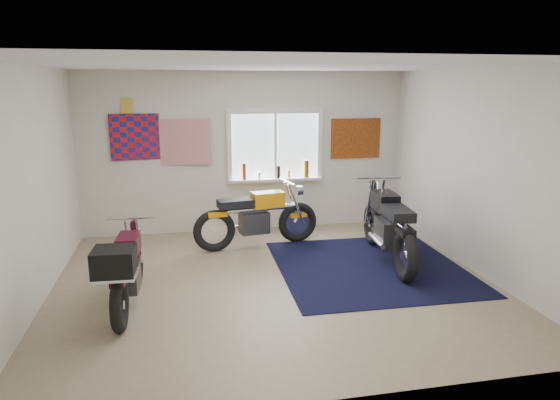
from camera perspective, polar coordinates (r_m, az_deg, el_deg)
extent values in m
plane|color=#9E896B|center=(6.50, -0.73, -9.40)|extent=(5.50, 5.50, 0.00)
plane|color=white|center=(6.00, -0.80, 15.14)|extent=(5.50, 5.50, 0.00)
plane|color=silver|center=(8.55, -3.90, 5.45)|extent=(5.50, 0.00, 5.50)
plane|color=silver|center=(3.75, 6.39, -4.66)|extent=(5.50, 0.00, 5.50)
plane|color=silver|center=(6.22, -26.50, 1.19)|extent=(0.00, 5.00, 5.00)
plane|color=silver|center=(7.14, 21.50, 3.03)|extent=(0.00, 5.00, 5.00)
cube|color=black|center=(7.11, 10.17, -7.53)|extent=(2.55, 2.65, 0.01)
cube|color=white|center=(8.60, -0.57, 6.19)|extent=(1.50, 0.02, 1.10)
cube|color=white|center=(8.53, -0.56, 10.12)|extent=(1.66, 0.06, 0.08)
cube|color=white|center=(8.67, -0.54, 2.31)|extent=(1.66, 0.06, 0.08)
cube|color=white|center=(8.47, -5.84, 6.02)|extent=(0.08, 0.06, 1.10)
cube|color=white|center=(8.77, 4.55, 6.29)|extent=(0.08, 0.06, 1.10)
cube|color=white|center=(8.58, -0.55, 6.18)|extent=(0.04, 0.06, 1.10)
cube|color=white|center=(8.61, -0.47, 2.37)|extent=(1.60, 0.16, 0.04)
cylinder|color=#903815|center=(8.49, -4.11, 3.27)|extent=(0.07, 0.07, 0.28)
cylinder|color=white|center=(8.54, -2.38, 2.81)|extent=(0.06, 0.06, 0.12)
cylinder|color=black|center=(8.59, -0.17, 3.22)|extent=(0.06, 0.06, 0.22)
cylinder|color=gold|center=(8.63, 1.04, 3.00)|extent=(0.05, 0.05, 0.14)
cylinder|color=brown|center=(8.69, 3.04, 3.59)|extent=(0.09, 0.09, 0.30)
plane|color=red|center=(8.44, -15.51, 6.95)|extent=(1.00, 0.07, 1.00)
plane|color=red|center=(8.41, -11.04, 6.48)|extent=(0.90, 0.09, 0.90)
cube|color=gold|center=(8.42, -17.10, 10.26)|extent=(0.18, 0.02, 0.24)
cube|color=#A54C14|center=(8.97, 8.64, 6.98)|extent=(0.90, 0.03, 0.70)
torus|color=black|center=(8.02, 2.02, -2.55)|extent=(0.67, 0.23, 0.65)
torus|color=black|center=(7.61, -7.51, -3.52)|extent=(0.67, 0.23, 0.65)
cylinder|color=white|center=(8.02, 2.02, -2.55)|extent=(0.12, 0.11, 0.11)
cylinder|color=white|center=(7.61, -7.51, -3.52)|extent=(0.12, 0.11, 0.11)
cylinder|color=white|center=(7.72, -2.64, -1.02)|extent=(1.23, 0.29, 0.09)
cube|color=#323235|center=(7.76, -2.97, -2.58)|extent=(0.48, 0.34, 0.33)
cylinder|color=white|center=(7.93, -3.31, -2.98)|extent=(0.54, 0.16, 0.07)
cube|color=orange|center=(7.74, -1.42, 0.08)|extent=(0.52, 0.33, 0.23)
cube|color=black|center=(7.59, -5.09, -0.38)|extent=(0.57, 0.36, 0.12)
cube|color=orange|center=(7.55, -7.21, -1.57)|extent=(0.31, 0.20, 0.08)
cube|color=orange|center=(7.99, 2.02, -1.74)|extent=(0.29, 0.18, 0.05)
cylinder|color=white|center=(7.80, 0.87, 2.09)|extent=(0.13, 0.60, 0.04)
cylinder|color=white|center=(7.91, 2.18, 1.07)|extent=(0.12, 0.17, 0.16)
torus|color=black|center=(8.02, 10.55, -2.65)|extent=(0.21, 0.70, 0.69)
torus|color=black|center=(6.63, 14.15, -6.22)|extent=(0.21, 0.70, 0.69)
cylinder|color=white|center=(8.02, 10.55, -2.65)|extent=(0.12, 0.13, 0.12)
cylinder|color=white|center=(6.63, 14.15, -6.22)|extent=(0.12, 0.13, 0.12)
cylinder|color=white|center=(7.22, 12.30, -1.70)|extent=(0.24, 1.38, 0.10)
cube|color=#323235|center=(7.24, 12.34, -3.65)|extent=(0.36, 0.52, 0.37)
cylinder|color=white|center=(7.22, 10.97, -4.54)|extent=(0.14, 0.61, 0.08)
cube|color=black|center=(7.37, 11.90, -0.16)|extent=(0.34, 0.57, 0.26)
cube|color=black|center=(6.84, 13.31, -1.45)|extent=(0.37, 0.63, 0.13)
cube|color=black|center=(6.58, 14.14, -3.46)|extent=(0.21, 0.34, 0.09)
cube|color=black|center=(7.98, 10.58, -1.75)|extent=(0.18, 0.32, 0.05)
cylinder|color=white|center=(7.66, 11.19, 2.55)|extent=(0.68, 0.11, 0.04)
cylinder|color=white|center=(7.90, 10.68, 1.59)|extent=(0.19, 0.13, 0.17)
torus|color=black|center=(6.61, -16.13, -6.89)|extent=(0.15, 0.59, 0.58)
torus|color=black|center=(5.46, -17.87, -11.35)|extent=(0.15, 0.59, 0.58)
cylinder|color=white|center=(6.61, -16.13, -6.89)|extent=(0.09, 0.10, 0.10)
cylinder|color=white|center=(5.46, -17.87, -11.35)|extent=(0.09, 0.10, 0.10)
cylinder|color=white|center=(5.94, -17.08, -6.50)|extent=(0.14, 1.13, 0.08)
cube|color=#323235|center=(5.96, -17.02, -8.43)|extent=(0.27, 0.42, 0.30)
cylinder|color=white|center=(6.02, -18.32, -9.23)|extent=(0.09, 0.49, 0.06)
cube|color=#3A0916|center=(6.05, -16.94, -4.88)|extent=(0.26, 0.46, 0.21)
cube|color=black|center=(5.61, -17.63, -6.53)|extent=(0.28, 0.51, 0.11)
cube|color=#3A0916|center=(5.40, -17.98, -8.73)|extent=(0.16, 0.28, 0.07)
cube|color=#3A0916|center=(6.57, -16.19, -6.01)|extent=(0.14, 0.26, 0.04)
cylinder|color=white|center=(6.27, -16.68, -2.00)|extent=(0.56, 0.06, 0.03)
cylinder|color=white|center=(6.48, -16.38, -2.81)|extent=(0.15, 0.10, 0.14)
cube|color=black|center=(5.19, -18.41, -6.71)|extent=(0.42, 0.40, 0.27)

